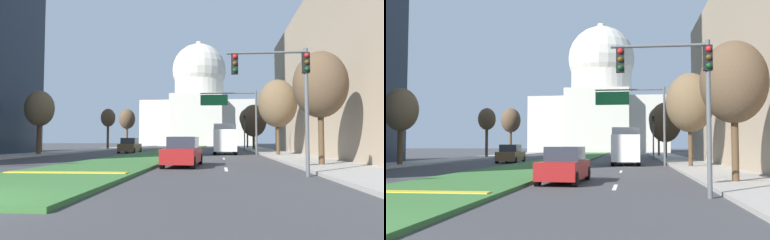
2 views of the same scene
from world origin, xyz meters
The scene contains 22 objects.
ground_plane centered at (0.00, 49.34, 0.00)m, with size 260.00×260.00×0.00m, color #3D3D3F.
grass_median centered at (0.00, 44.41, 0.07)m, with size 5.58×88.81×0.14m, color #386B33.
median_curb_nose centered at (0.00, 7.05, 0.16)m, with size 5.02×0.50×0.04m, color gold.
lane_dashes_right centered at (6.49, 40.22, 0.00)m, with size 0.16×63.30×0.01m.
sidewalk_left centered at (-12.19, 39.47, 0.07)m, with size 4.00×88.81×0.15m, color #9E9991.
sidewalk_right centered at (12.19, 39.47, 0.07)m, with size 4.00×88.81×0.15m, color #9E9991.
capitol_building centered at (0.00, 98.02, 11.55)m, with size 30.87×29.33×31.51m.
traffic_light_near_right centered at (8.85, 7.69, 3.80)m, with size 3.34×0.35×5.20m.
traffic_light_far_right centered at (9.69, 43.45, 3.31)m, with size 0.28×0.35×5.20m.
overhead_guide_sign centered at (7.70, 29.20, 4.66)m, with size 5.80×0.20×6.50m.
street_tree_right_near centered at (11.68, 12.86, 4.48)m, with size 2.93×2.93×6.34m.
street_tree_left_mid centered at (-11.37, 26.14, 4.53)m, with size 2.79×2.79×6.34m.
street_tree_right_mid centered at (11.56, 26.33, 4.88)m, with size 3.58×3.58×7.14m.
street_tree_left_far centered at (-11.58, 47.83, 4.97)m, with size 2.30×2.30×6.52m.
street_tree_right_far centered at (11.43, 48.33, 4.51)m, with size 3.99×3.99×7.03m.
street_tree_left_distant centered at (-10.71, 56.12, 5.32)m, with size 2.93×2.93×7.21m.
street_tree_right_distant centered at (11.16, 57.19, 5.41)m, with size 2.85×2.85×7.23m.
sedan_lead_stopped centered at (4.12, 12.90, 0.78)m, with size 2.00×4.61×1.65m.
sedan_midblock centered at (-4.34, 33.78, 0.82)m, with size 2.05×4.53×1.75m.
sedan_distant centered at (6.54, 45.70, 0.81)m, with size 2.00×4.73×1.74m.
sedan_far_horizon centered at (6.56, 57.59, 0.85)m, with size 1.95×4.17×1.83m.
box_truck_delivery centered at (6.71, 30.91, 1.68)m, with size 2.40×6.40×3.20m.
Camera 2 is at (7.16, -6.85, 1.75)m, focal length 40.55 mm.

